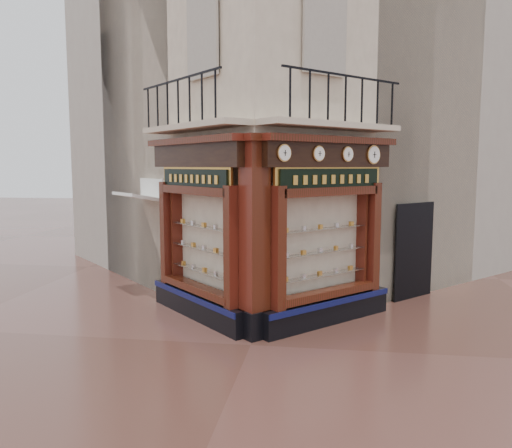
% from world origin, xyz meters
% --- Properties ---
extents(ground, '(80.00, 80.00, 0.00)m').
position_xyz_m(ground, '(0.00, 0.00, 0.00)').
color(ground, '#543027').
rests_on(ground, ground).
extents(main_building, '(11.31, 11.31, 12.00)m').
position_xyz_m(main_building, '(0.00, 6.16, 6.00)').
color(main_building, beige).
rests_on(main_building, ground).
extents(neighbour_left, '(11.31, 11.31, 11.00)m').
position_xyz_m(neighbour_left, '(-2.47, 8.63, 5.50)').
color(neighbour_left, '#B0A99A').
rests_on(neighbour_left, ground).
extents(neighbour_right, '(11.31, 11.31, 11.00)m').
position_xyz_m(neighbour_right, '(2.47, 8.63, 5.50)').
color(neighbour_right, '#B0A99A').
rests_on(neighbour_right, ground).
extents(shopfront_left, '(2.86, 2.86, 3.98)m').
position_xyz_m(shopfront_left, '(-1.41, 1.57, 1.98)').
color(shopfront_left, black).
rests_on(shopfront_left, ground).
extents(shopfront_right, '(2.86, 2.86, 3.98)m').
position_xyz_m(shopfront_right, '(1.41, 1.57, 1.98)').
color(shopfront_right, black).
rests_on(shopfront_right, ground).
extents(corner_pilaster, '(0.85, 0.85, 3.98)m').
position_xyz_m(corner_pilaster, '(0.00, 0.50, 1.95)').
color(corner_pilaster, black).
rests_on(corner_pilaster, ground).
extents(balcony, '(5.94, 2.97, 1.03)m').
position_xyz_m(balcony, '(0.00, 1.49, 4.22)').
color(balcony, beige).
rests_on(balcony, ground).
extents(clock_a, '(0.27, 0.27, 0.33)m').
position_xyz_m(clock_a, '(0.57, 0.47, 3.62)').
color(clock_a, '#BF823F').
rests_on(clock_a, ground).
extents(clock_b, '(0.26, 0.26, 0.31)m').
position_xyz_m(clock_b, '(1.21, 1.10, 3.62)').
color(clock_b, '#BF823F').
rests_on(clock_b, ground).
extents(clock_c, '(0.26, 0.26, 0.32)m').
position_xyz_m(clock_c, '(1.80, 1.69, 3.62)').
color(clock_c, '#BF823F').
rests_on(clock_c, ground).
extents(clock_d, '(0.33, 0.33, 0.41)m').
position_xyz_m(clock_d, '(2.38, 2.27, 3.62)').
color(clock_d, '#BF823F').
rests_on(clock_d, ground).
extents(awning, '(1.50, 1.50, 0.23)m').
position_xyz_m(awning, '(-3.49, 3.28, 0.00)').
color(awning, white).
rests_on(awning, ground).
extents(signboard_left, '(2.05, 2.05, 0.55)m').
position_xyz_m(signboard_left, '(-1.46, 1.51, 3.10)').
color(signboard_left, gold).
rests_on(signboard_left, ground).
extents(signboard_right, '(2.18, 2.18, 0.58)m').
position_xyz_m(signboard_right, '(1.46, 1.51, 3.10)').
color(signboard_right, gold).
rests_on(signboard_right, ground).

